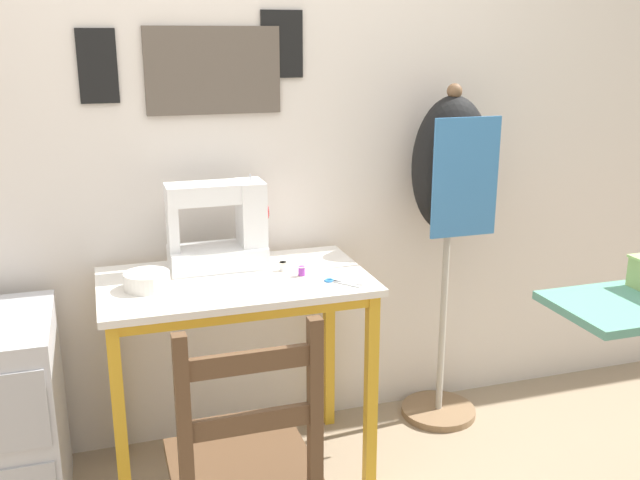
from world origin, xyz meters
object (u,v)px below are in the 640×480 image
Objects in this scene: scissors at (337,282)px; dress_form at (450,185)px; thread_spool_near_machine at (283,266)px; thread_spool_mid_table at (302,271)px; fabric_bowl at (147,280)px; wooden_chair at (244,470)px; sewing_machine at (223,228)px.

dress_form reaches higher than scissors.
thread_spool_near_machine is 0.89× the size of thread_spool_mid_table.
fabric_bowl is 0.11× the size of dress_form.
sewing_machine is at bearing 82.74° from wooden_chair.
thread_spool_mid_table is (0.05, -0.08, 0.00)m from thread_spool_near_machine.
sewing_machine is 0.91m from wooden_chair.
sewing_machine is 3.03× the size of scissors.
sewing_machine is 0.92m from dress_form.
thread_spool_mid_table is (-0.10, 0.10, 0.02)m from scissors.
thread_spool_near_machine is (-0.15, 0.18, 0.01)m from scissors.
scissors is 0.23m from thread_spool_near_machine.
dress_form is (0.73, 0.13, 0.23)m from thread_spool_near_machine.
wooden_chair reaches higher than thread_spool_mid_table.
wooden_chair is at bearing -97.26° from sewing_machine.
fabric_bowl is (-0.29, -0.16, -0.12)m from sewing_machine.
wooden_chair is (0.19, -0.60, -0.38)m from fabric_bowl.
sewing_machine is 0.47m from scissors.
sewing_machine is 0.26× the size of dress_form.
thread_spool_near_machine is (0.19, -0.11, -0.13)m from sewing_machine.
thread_spool_near_machine is at bearing -170.22° from dress_form.
dress_form reaches higher than thread_spool_mid_table.
thread_spool_near_machine is at bearing 128.97° from scissors.
dress_form is (1.02, 0.77, 0.60)m from wooden_chair.
sewing_machine reaches higher than scissors.
fabric_bowl is 0.49m from thread_spool_near_machine.
dress_form is (0.92, 0.01, 0.10)m from sewing_machine.
wooden_chair is (-0.44, -0.47, -0.36)m from scissors.
sewing_machine reaches higher than wooden_chair.
thread_spool_near_machine is at bearing 5.48° from fabric_bowl.
wooden_chair is (-0.10, -0.76, -0.50)m from sewing_machine.
wooden_chair is (-0.34, -0.57, -0.37)m from thread_spool_mid_table.
scissors is (0.34, -0.29, -0.15)m from sewing_machine.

